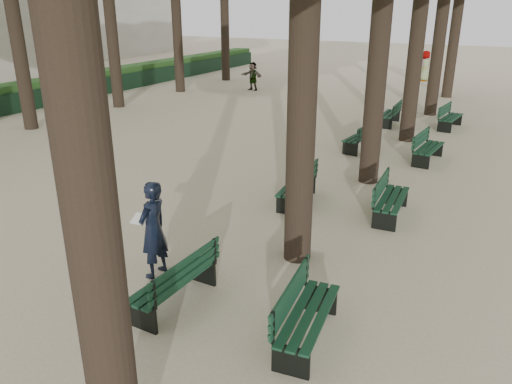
% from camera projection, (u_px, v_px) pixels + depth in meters
% --- Properties ---
extents(ground, '(120.00, 120.00, 0.00)m').
position_uv_depth(ground, '(134.00, 317.00, 7.86)').
color(ground, beige).
rests_on(ground, ground).
extents(bench_left_0, '(0.63, 1.82, 0.92)m').
position_uv_depth(bench_left_0, '(175.00, 290.00, 8.09)').
color(bench_left_0, black).
rests_on(bench_left_0, ground).
extents(bench_left_1, '(0.76, 1.85, 0.92)m').
position_uv_depth(bench_left_1, '(297.00, 192.00, 12.26)').
color(bench_left_1, black).
rests_on(bench_left_1, ground).
extents(bench_left_2, '(0.77, 1.85, 0.92)m').
position_uv_depth(bench_left_2, '(360.00, 142.00, 16.71)').
color(bench_left_2, black).
rests_on(bench_left_2, ground).
extents(bench_left_3, '(0.62, 1.82, 0.92)m').
position_uv_depth(bench_left_3, '(389.00, 118.00, 20.17)').
color(bench_left_3, black).
rests_on(bench_left_3, ground).
extents(bench_right_0, '(0.76, 1.85, 0.92)m').
position_uv_depth(bench_right_0, '(307.00, 325.00, 7.21)').
color(bench_right_0, black).
rests_on(bench_right_0, ground).
extents(bench_right_1, '(0.67, 1.83, 0.92)m').
position_uv_depth(bench_right_1, '(391.00, 206.00, 11.43)').
color(bench_right_1, black).
rests_on(bench_right_1, ground).
extents(bench_right_2, '(0.74, 1.85, 0.92)m').
position_uv_depth(bench_right_2, '(428.00, 153.00, 15.45)').
color(bench_right_2, black).
rests_on(bench_right_2, ground).
extents(bench_right_3, '(0.79, 1.86, 0.92)m').
position_uv_depth(bench_right_3, '(450.00, 122.00, 19.57)').
color(bench_right_3, black).
rests_on(bench_right_3, ground).
extents(man_with_map, '(0.62, 0.72, 1.79)m').
position_uv_depth(man_with_map, '(153.00, 230.00, 8.77)').
color(man_with_map, black).
rests_on(man_with_map, ground).
extents(pedestrian_e, '(1.49, 0.64, 1.57)m').
position_uv_depth(pedestrian_e, '(253.00, 76.00, 28.06)').
color(pedestrian_e, '#262628').
rests_on(pedestrian_e, ground).
extents(pedestrian_d, '(0.69, 0.98, 1.86)m').
position_uv_depth(pedestrian_d, '(425.00, 66.00, 31.40)').
color(pedestrian_d, '#262628').
rests_on(pedestrian_d, ground).
extents(fence, '(0.08, 42.00, 0.90)m').
position_uv_depth(fence, '(39.00, 99.00, 23.30)').
color(fence, black).
rests_on(fence, ground).
extents(hedge, '(1.20, 42.00, 1.20)m').
position_uv_depth(hedge, '(29.00, 94.00, 23.55)').
color(hedge, '#1E4718').
rests_on(hedge, ground).
extents(building_far, '(12.00, 16.00, 7.00)m').
position_uv_depth(building_far, '(68.00, 16.00, 45.75)').
color(building_far, '#B7B2A3').
rests_on(building_far, ground).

